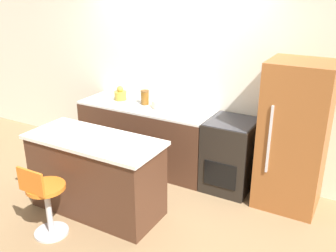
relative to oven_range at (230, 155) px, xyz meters
The scene contains 10 objects.
ground_plane 1.10m from the oven_range, 160.95° to the right, with size 14.00×14.00×0.00m, color #8E704C.
wall_back 1.33m from the oven_range, 160.26° to the left, with size 8.00×0.06×2.60m.
back_counter 1.24m from the oven_range, behind, with size 1.88×0.62×0.90m.
kitchen_island 1.65m from the oven_range, 132.70° to the right, with size 1.53×0.67×0.89m.
oven_range is the anchor object (origin of this frame).
refrigerator 0.83m from the oven_range, ahead, with size 0.69×0.66×1.69m.
stool_chair 2.23m from the oven_range, 124.62° to the right, with size 0.39×0.39×0.81m.
kettle 1.76m from the oven_range, behind, with size 0.17×0.17×0.20m.
mixing_bowl 1.12m from the oven_range, behind, with size 0.27×0.27×0.10m.
canister_jar 1.38m from the oven_range, behind, with size 0.11×0.11×0.19m.
Camera 1 is at (2.34, -3.71, 2.46)m, focal length 40.00 mm.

